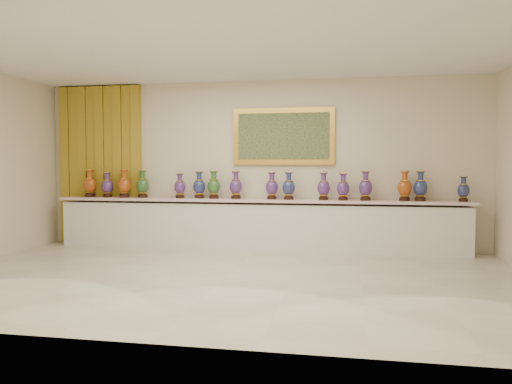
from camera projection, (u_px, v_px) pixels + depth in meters
ground at (224, 278)px, 6.60m from camera, size 8.00×8.00×0.00m
room at (128, 161)px, 9.36m from camera, size 8.00×8.00×8.00m
counter at (256, 225)px, 8.80m from camera, size 7.28×0.48×0.90m
vase_0 at (90, 184)px, 9.35m from camera, size 0.32×0.32×0.52m
vase_1 at (107, 186)px, 9.27m from camera, size 0.28×0.28×0.47m
vase_2 at (124, 185)px, 9.18m from camera, size 0.24×0.24×0.52m
vase_3 at (143, 185)px, 9.15m from camera, size 0.27×0.27×0.51m
vase_4 at (180, 187)px, 9.00m from camera, size 0.21×0.21×0.45m
vase_5 at (199, 186)px, 8.95m from camera, size 0.27×0.27×0.48m
vase_6 at (214, 186)px, 8.87m from camera, size 0.25×0.25×0.49m
vase_7 at (236, 186)px, 8.82m from camera, size 0.23×0.23×0.49m
vase_8 at (272, 187)px, 8.70m from camera, size 0.28×0.28×0.47m
vase_9 at (289, 187)px, 8.61m from camera, size 0.26×0.26×0.48m
vase_10 at (324, 188)px, 8.52m from camera, size 0.26×0.26×0.47m
vase_11 at (343, 188)px, 8.44m from camera, size 0.24×0.24×0.46m
vase_12 at (365, 187)px, 8.38m from camera, size 0.29×0.29×0.50m
vase_13 at (405, 187)px, 8.29m from camera, size 0.24×0.24×0.50m
vase_14 at (420, 187)px, 8.26m from camera, size 0.25×0.25×0.50m
vase_15 at (463, 190)px, 8.12m from camera, size 0.24×0.24×0.42m
label_card at (195, 199)px, 8.84m from camera, size 0.10×0.06×0.00m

